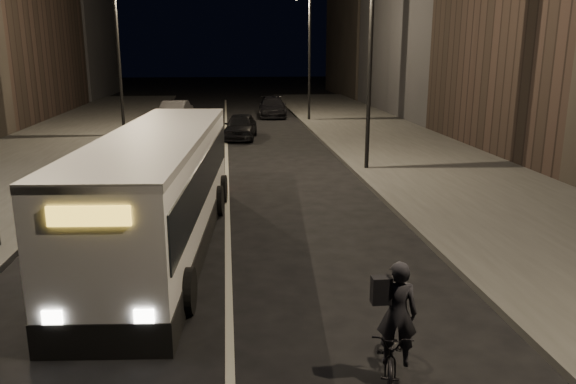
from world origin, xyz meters
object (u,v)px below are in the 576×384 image
object	(u,v)px
streetlight_left_far	(123,38)
car_near	(241,126)
car_far	(272,107)
streetlight_right_far	(306,40)
car_mid	(177,111)
city_bus	(161,185)
streetlight_right_mid	(364,34)
cyclist_on_bicycle	(393,339)

from	to	relation	value
streetlight_left_far	car_near	distance (m)	7.77
car_near	car_far	xyz separation A→B (m)	(2.58, 10.07, 0.01)
streetlight_right_far	car_mid	bearing A→B (deg)	175.79
car_near	car_mid	size ratio (longest dim) A/B	0.89
streetlight_right_far	city_bus	bearing A→B (deg)	-106.08
streetlight_right_mid	car_mid	world-z (taller)	streetlight_right_mid
streetlight_right_far	city_bus	distance (m)	25.31
streetlight_right_mid	cyclist_on_bicycle	xyz separation A→B (m)	(-2.92, -14.34, -4.72)
streetlight_right_far	car_near	world-z (taller)	streetlight_right_far
streetlight_right_far	city_bus	xyz separation A→B (m)	(-6.93, -24.05, -3.79)
streetlight_left_far	city_bus	bearing A→B (deg)	-78.32
city_bus	car_near	distance (m)	17.31
streetlight_right_mid	car_far	distance (m)	19.80
cyclist_on_bicycle	car_near	size ratio (longest dim) A/B	0.48
streetlight_right_mid	car_near	xyz separation A→B (m)	(-4.53, 9.07, -4.68)
streetlight_right_far	car_mid	xyz separation A→B (m)	(-8.58, 0.63, -4.61)
car_far	car_near	bearing A→B (deg)	-100.99
car_near	streetlight_left_far	bearing A→B (deg)	178.65
streetlight_left_far	city_bus	size ratio (longest dim) A/B	0.75
car_near	car_far	world-z (taller)	car_far
streetlight_right_far	cyclist_on_bicycle	bearing A→B (deg)	-95.49
streetlight_left_far	city_bus	world-z (taller)	streetlight_left_far
car_far	car_mid	bearing A→B (deg)	-155.88
streetlight_right_far	streetlight_left_far	xyz separation A→B (m)	(-10.66, -6.00, 0.00)
streetlight_right_far	streetlight_left_far	world-z (taller)	same
city_bus	car_mid	xyz separation A→B (m)	(-1.65, 24.68, -0.82)
streetlight_right_far	car_mid	distance (m)	9.77
streetlight_right_mid	streetlight_left_far	xyz separation A→B (m)	(-10.66, 10.00, 0.00)
car_mid	car_near	bearing A→B (deg)	123.74
car_near	cyclist_on_bicycle	bearing A→B (deg)	-78.82
streetlight_left_far	car_far	bearing A→B (deg)	46.38
car_mid	cyclist_on_bicycle	bearing A→B (deg)	105.91
streetlight_left_far	car_mid	distance (m)	8.34
streetlight_right_mid	streetlight_left_far	bearing A→B (deg)	136.84
streetlight_right_mid	car_mid	bearing A→B (deg)	117.30
cyclist_on_bicycle	car_near	world-z (taller)	cyclist_on_bicycle
streetlight_left_far	car_mid	world-z (taller)	streetlight_left_far
city_bus	car_far	world-z (taller)	city_bus
streetlight_left_far	car_mid	bearing A→B (deg)	72.59
streetlight_left_far	city_bus	xyz separation A→B (m)	(3.73, -18.05, -3.79)
car_near	car_far	size ratio (longest dim) A/B	0.84
streetlight_right_mid	streetlight_right_far	bearing A→B (deg)	90.00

